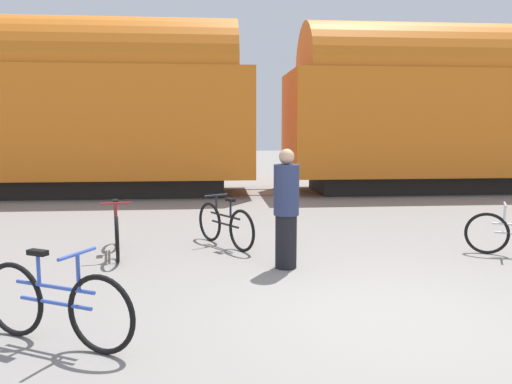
{
  "coord_description": "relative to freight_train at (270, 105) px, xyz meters",
  "views": [
    {
      "loc": [
        -1.8,
        -5.07,
        2.0
      ],
      "look_at": [
        -1.19,
        1.94,
        1.1
      ],
      "focal_mm": 35.0,
      "sensor_mm": 36.0,
      "label": 1
    }
  ],
  "objects": [
    {
      "name": "freight_train",
      "position": [
        0.0,
        0.0,
        0.0
      ],
      "size": [
        48.19,
        3.18,
        5.24
      ],
      "color": "black",
      "rests_on": "ground_plane"
    },
    {
      "name": "bicycle_black",
      "position": [
        -1.6,
        -7.1,
        -2.34
      ],
      "size": [
        0.93,
        1.45,
        0.86
      ],
      "color": "black",
      "rests_on": "ground_plane"
    },
    {
      "name": "ground_plane",
      "position": [
        -0.0,
        -10.4,
        -2.71
      ],
      "size": [
        80.0,
        80.0,
        0.0
      ],
      "primitive_type": "plane",
      "color": "gray"
    },
    {
      "name": "bicycle_blue",
      "position": [
        -3.26,
        -10.89,
        -2.33
      ],
      "size": [
        1.6,
        0.86,
        0.91
      ],
      "color": "black",
      "rests_on": "ground_plane"
    },
    {
      "name": "bicycle_maroon",
      "position": [
        -3.34,
        -7.5,
        -2.34
      ],
      "size": [
        0.48,
        1.73,
        0.88
      ],
      "color": "black",
      "rests_on": "ground_plane"
    },
    {
      "name": "person_in_navy",
      "position": [
        -0.76,
        -8.52,
        -1.86
      ],
      "size": [
        0.36,
        0.36,
        1.72
      ],
      "rotation": [
        0.0,
        0.0,
        2.49
      ],
      "color": "black",
      "rests_on": "ground_plane"
    },
    {
      "name": "rail_far",
      "position": [
        -0.0,
        0.72,
        -2.71
      ],
      "size": [
        60.19,
        0.07,
        0.01
      ],
      "primitive_type": "cube",
      "color": "#4C4238",
      "rests_on": "ground_plane"
    },
    {
      "name": "rail_near",
      "position": [
        -0.0,
        -0.72,
        -2.71
      ],
      "size": [
        60.19,
        0.07,
        0.01
      ],
      "primitive_type": "cube",
      "color": "#4C4238",
      "rests_on": "ground_plane"
    }
  ]
}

